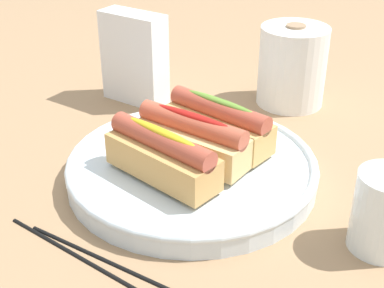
{
  "coord_description": "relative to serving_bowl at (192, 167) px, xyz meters",
  "views": [
    {
      "loc": [
        0.36,
        -0.47,
        0.38
      ],
      "look_at": [
        0.03,
        0.02,
        0.05
      ],
      "focal_mm": 50.26,
      "sensor_mm": 36.0,
      "label": 1
    }
  ],
  "objects": [
    {
      "name": "hotdog_back",
      "position": [
        0.0,
        -0.0,
        0.04
      ],
      "size": [
        0.15,
        0.05,
        0.06
      ],
      "color": "#DBB270",
      "rests_on": "serving_bowl"
    },
    {
      "name": "serving_bowl",
      "position": [
        0.0,
        0.0,
        0.0
      ],
      "size": [
        0.32,
        0.32,
        0.03
      ],
      "color": "silver",
      "rests_on": "ground_plane"
    },
    {
      "name": "paper_towel_roll",
      "position": [
        0.0,
        0.29,
        0.05
      ],
      "size": [
        0.11,
        0.11,
        0.13
      ],
      "color": "white",
      "rests_on": "ground_plane"
    },
    {
      "name": "hotdog_side",
      "position": [
        0.01,
        0.05,
        0.04
      ],
      "size": [
        0.16,
        0.07,
        0.06
      ],
      "color": "tan",
      "rests_on": "serving_bowl"
    },
    {
      "name": "water_glass",
      "position": [
        0.24,
        0.0,
        0.02
      ],
      "size": [
        0.07,
        0.07,
        0.09
      ],
      "color": "white",
      "rests_on": "ground_plane"
    },
    {
      "name": "ground_plane",
      "position": [
        -0.03,
        -0.02,
        -0.02
      ],
      "size": [
        2.4,
        2.4,
        0.0
      ],
      "primitive_type": "plane",
      "color": "#9E7A56"
    },
    {
      "name": "chopstick_far",
      "position": [
        -0.01,
        -0.19,
        -0.01
      ],
      "size": [
        0.22,
        0.01,
        0.01
      ],
      "primitive_type": "cylinder",
      "rotation": [
        0.0,
        1.57,
        -0.04
      ],
      "color": "black",
      "rests_on": "ground_plane"
    },
    {
      "name": "napkin_box",
      "position": [
        -0.22,
        0.15,
        0.06
      ],
      "size": [
        0.11,
        0.04,
        0.15
      ],
      "primitive_type": "cube",
      "rotation": [
        0.0,
        0.0,
        0.0
      ],
      "color": "white",
      "rests_on": "ground_plane"
    },
    {
      "name": "hotdog_front",
      "position": [
        -0.01,
        -0.05,
        0.04
      ],
      "size": [
        0.16,
        0.07,
        0.06
      ],
      "color": "tan",
      "rests_on": "serving_bowl"
    },
    {
      "name": "chopstick_near",
      "position": [
        0.02,
        -0.18,
        -0.01
      ],
      "size": [
        0.22,
        0.01,
        0.01
      ],
      "primitive_type": "cylinder",
      "rotation": [
        0.0,
        1.57,
        0.04
      ],
      "color": "black",
      "rests_on": "ground_plane"
    }
  ]
}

